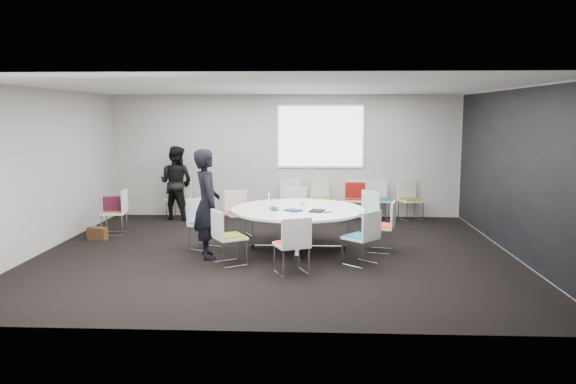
{
  "coord_description": "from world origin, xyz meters",
  "views": [
    {
      "loc": [
        0.65,
        -9.36,
        2.37
      ],
      "look_at": [
        0.2,
        0.4,
        1.0
      ],
      "focal_mm": 35.0,
      "sensor_mm": 36.0,
      "label": 1
    }
  ],
  "objects_px": {
    "laptop": "(277,209)",
    "chair_back_d": "(378,208)",
    "conference_table": "(298,219)",
    "person_back": "(176,183)",
    "chair_back_b": "(324,207)",
    "chair_ring_e": "(205,234)",
    "chair_back_a": "(291,207)",
    "chair_back_c": "(354,207)",
    "brown_bag": "(97,234)",
    "chair_ring_c": "(296,218)",
    "chair_spare_left": "(115,221)",
    "chair_ring_f": "(229,248)",
    "chair_back_e": "(410,208)",
    "chair_ring_d": "(239,222)",
    "chair_ring_a": "(381,236)",
    "person_main": "(207,204)",
    "maroon_bag": "(114,204)",
    "chair_ring_b": "(364,223)",
    "chair_ring_h": "(361,248)",
    "chair_person_back": "(179,206)",
    "cup": "(303,204)",
    "chair_ring_g": "(292,256)"
  },
  "relations": [
    {
      "from": "chair_ring_f",
      "to": "brown_bag",
      "type": "bearing_deg",
      "value": -151.64
    },
    {
      "from": "cup",
      "to": "chair_person_back",
      "type": "bearing_deg",
      "value": 137.51
    },
    {
      "from": "conference_table",
      "to": "chair_ring_d",
      "type": "height_order",
      "value": "chair_ring_d"
    },
    {
      "from": "conference_table",
      "to": "person_back",
      "type": "xyz_separation_m",
      "value": [
        -2.81,
        2.73,
        0.28
      ]
    },
    {
      "from": "conference_table",
      "to": "maroon_bag",
      "type": "distance_m",
      "value": 3.8
    },
    {
      "from": "chair_back_e",
      "to": "brown_bag",
      "type": "relative_size",
      "value": 2.44
    },
    {
      "from": "chair_back_b",
      "to": "chair_ring_c",
      "type": "bearing_deg",
      "value": 42.46
    },
    {
      "from": "conference_table",
      "to": "chair_ring_e",
      "type": "bearing_deg",
      "value": -178.68
    },
    {
      "from": "chair_back_b",
      "to": "chair_ring_d",
      "type": "bearing_deg",
      "value": 23.57
    },
    {
      "from": "person_main",
      "to": "chair_person_back",
      "type": "bearing_deg",
      "value": 2.63
    },
    {
      "from": "chair_ring_f",
      "to": "chair_back_a",
      "type": "relative_size",
      "value": 1.0
    },
    {
      "from": "chair_back_b",
      "to": "chair_ring_h",
      "type": "bearing_deg",
      "value": 73.44
    },
    {
      "from": "person_back",
      "to": "cup",
      "type": "bearing_deg",
      "value": 156.97
    },
    {
      "from": "chair_ring_e",
      "to": "laptop",
      "type": "xyz_separation_m",
      "value": [
        1.28,
        -0.06,
        0.47
      ]
    },
    {
      "from": "brown_bag",
      "to": "chair_back_d",
      "type": "bearing_deg",
      "value": 22.34
    },
    {
      "from": "chair_ring_c",
      "to": "chair_ring_e",
      "type": "xyz_separation_m",
      "value": [
        -1.56,
        -1.55,
        0.0
      ]
    },
    {
      "from": "laptop",
      "to": "chair_back_d",
      "type": "bearing_deg",
      "value": -47.13
    },
    {
      "from": "chair_back_d",
      "to": "chair_back_e",
      "type": "height_order",
      "value": "same"
    },
    {
      "from": "chair_ring_a",
      "to": "person_main",
      "type": "bearing_deg",
      "value": 114.77
    },
    {
      "from": "chair_spare_left",
      "to": "maroon_bag",
      "type": "relative_size",
      "value": 2.2
    },
    {
      "from": "chair_back_c",
      "to": "laptop",
      "type": "bearing_deg",
      "value": 80.34
    },
    {
      "from": "chair_ring_a",
      "to": "chair_ring_c",
      "type": "xyz_separation_m",
      "value": [
        -1.52,
        1.62,
        0.0
      ]
    },
    {
      "from": "chair_ring_c",
      "to": "chair_spare_left",
      "type": "bearing_deg",
      "value": 1.82
    },
    {
      "from": "chair_ring_e",
      "to": "laptop",
      "type": "relative_size",
      "value": 2.69
    },
    {
      "from": "chair_ring_f",
      "to": "chair_back_e",
      "type": "xyz_separation_m",
      "value": [
        3.49,
        3.93,
        0.0
      ]
    },
    {
      "from": "chair_back_b",
      "to": "chair_back_d",
      "type": "height_order",
      "value": "same"
    },
    {
      "from": "chair_back_b",
      "to": "chair_back_e",
      "type": "height_order",
      "value": "same"
    },
    {
      "from": "maroon_bag",
      "to": "chair_back_a",
      "type": "bearing_deg",
      "value": 28.38
    },
    {
      "from": "chair_ring_c",
      "to": "chair_ring_g",
      "type": "height_order",
      "value": "same"
    },
    {
      "from": "person_back",
      "to": "brown_bag",
      "type": "height_order",
      "value": "person_back"
    },
    {
      "from": "cup",
      "to": "laptop",
      "type": "bearing_deg",
      "value": -142.17
    },
    {
      "from": "chair_back_b",
      "to": "person_back",
      "type": "distance_m",
      "value": 3.36
    },
    {
      "from": "chair_back_d",
      "to": "chair_person_back",
      "type": "distance_m",
      "value": 4.53
    },
    {
      "from": "chair_back_c",
      "to": "conference_table",
      "type": "bearing_deg",
      "value": 85.43
    },
    {
      "from": "chair_back_a",
      "to": "chair_back_b",
      "type": "relative_size",
      "value": 1.0
    },
    {
      "from": "chair_back_d",
      "to": "brown_bag",
      "type": "xyz_separation_m",
      "value": [
        -5.53,
        -2.27,
        -0.16
      ]
    },
    {
      "from": "chair_ring_b",
      "to": "chair_person_back",
      "type": "relative_size",
      "value": 1.0
    },
    {
      "from": "chair_back_a",
      "to": "laptop",
      "type": "distance_m",
      "value": 3.04
    },
    {
      "from": "chair_ring_b",
      "to": "chair_ring_d",
      "type": "xyz_separation_m",
      "value": [
        -2.42,
        -0.08,
        0.0
      ]
    },
    {
      "from": "chair_back_b",
      "to": "chair_ring_e",
      "type": "bearing_deg",
      "value": 29.3
    },
    {
      "from": "conference_table",
      "to": "brown_bag",
      "type": "height_order",
      "value": "conference_table"
    },
    {
      "from": "chair_ring_e",
      "to": "chair_ring_g",
      "type": "height_order",
      "value": "same"
    },
    {
      "from": "chair_ring_f",
      "to": "conference_table",
      "type": "bearing_deg",
      "value": 104.13
    },
    {
      "from": "chair_spare_left",
      "to": "maroon_bag",
      "type": "xyz_separation_m",
      "value": [
        -0.02,
        -0.0,
        0.34
      ]
    },
    {
      "from": "chair_ring_c",
      "to": "chair_ring_d",
      "type": "xyz_separation_m",
      "value": [
        -1.09,
        -0.49,
        0.0
      ]
    },
    {
      "from": "chair_ring_f",
      "to": "chair_spare_left",
      "type": "xyz_separation_m",
      "value": [
        -2.58,
        2.11,
        0.0
      ]
    },
    {
      "from": "chair_back_a",
      "to": "brown_bag",
      "type": "relative_size",
      "value": 2.44
    },
    {
      "from": "chair_back_a",
      "to": "chair_back_c",
      "type": "bearing_deg",
      "value": 172.38
    },
    {
      "from": "laptop",
      "to": "person_back",
      "type": "bearing_deg",
      "value": 29.04
    },
    {
      "from": "chair_ring_c",
      "to": "cup",
      "type": "xyz_separation_m",
      "value": [
        0.16,
        -1.27,
        0.5
      ]
    }
  ]
}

